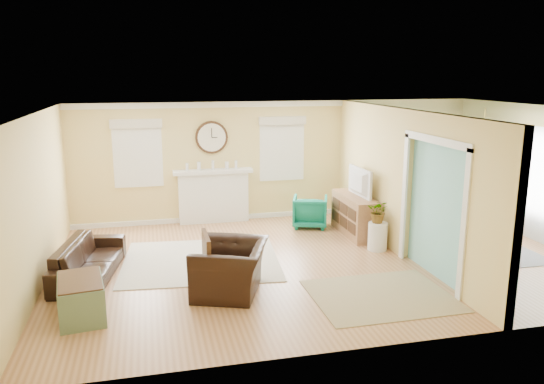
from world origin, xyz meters
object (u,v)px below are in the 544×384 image
at_px(sofa, 89,259).
at_px(eames_chair, 231,269).
at_px(credenza, 355,215).
at_px(dining_table, 460,228).
at_px(green_chair, 310,211).

height_order(sofa, eames_chair, eames_chair).
relative_size(sofa, eames_chair, 1.70).
xyz_separation_m(credenza, dining_table, (1.69, -1.08, -0.07)).
bearing_deg(credenza, green_chair, 134.04).
xyz_separation_m(eames_chair, credenza, (2.89, 2.31, 0.03)).
xyz_separation_m(sofa, dining_table, (6.69, 0.07, 0.04)).
bearing_deg(green_chair, sofa, 43.26).
bearing_deg(eames_chair, dining_table, 125.52).
bearing_deg(sofa, dining_table, -79.73).
bearing_deg(credenza, eames_chair, -141.38).
bearing_deg(eames_chair, green_chair, 164.88).
bearing_deg(credenza, sofa, -167.07).
xyz_separation_m(sofa, credenza, (5.00, 1.15, 0.11)).
distance_m(credenza, dining_table, 2.00).
xyz_separation_m(green_chair, dining_table, (2.40, -1.82, -0.00)).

